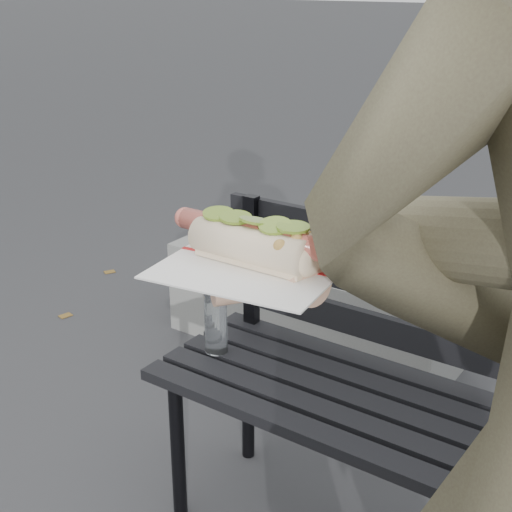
# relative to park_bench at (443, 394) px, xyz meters

# --- Properties ---
(park_bench) EXTENTS (1.50, 0.44, 0.88)m
(park_bench) POSITION_rel_park_bench_xyz_m (0.00, 0.00, 0.00)
(park_bench) COLOR black
(park_bench) RESTS_ON ground
(concrete_block) EXTENTS (1.20, 0.40, 0.40)m
(concrete_block) POSITION_rel_park_bench_xyz_m (-0.86, 0.84, -0.32)
(concrete_block) COLOR slate
(concrete_block) RESTS_ON ground
(held_hotdog) EXTENTS (0.63, 0.30, 0.20)m
(held_hotdog) POSITION_rel_park_bench_xyz_m (0.25, -0.82, 0.69)
(held_hotdog) COLOR #4C4432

